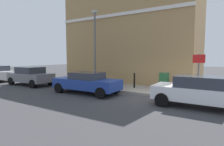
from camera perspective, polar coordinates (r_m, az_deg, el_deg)
ground at (r=10.35m, az=10.67°, el=-7.76°), size 80.00×80.00×0.00m
sidewalk at (r=14.95m, az=-8.69°, el=-3.48°), size 2.76×30.00×0.15m
corner_building at (r=18.29m, az=8.00°, el=12.36°), size 8.03×11.45×9.23m
car_white at (r=9.06m, az=26.57°, el=-5.20°), size 1.85×4.21×1.43m
car_blue at (r=11.36m, az=-8.09°, el=-2.95°), size 1.86×4.36×1.34m
car_grey at (r=16.01m, az=-24.58°, el=-0.78°), size 1.84×3.99×1.49m
utility_cabinet at (r=11.77m, az=16.28°, el=-2.95°), size 0.46×0.61×1.15m
bollard_near_cabinet at (r=12.57m, az=7.14°, el=-2.18°), size 0.14×0.14×1.04m
bollard_far_kerb at (r=12.40m, az=-2.90°, el=-2.24°), size 0.14×0.14×1.04m
street_sign at (r=10.44m, az=25.91°, el=1.16°), size 0.08×0.60×2.30m
lamppost at (r=14.14m, az=-5.48°, el=9.19°), size 0.20×0.44×5.72m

